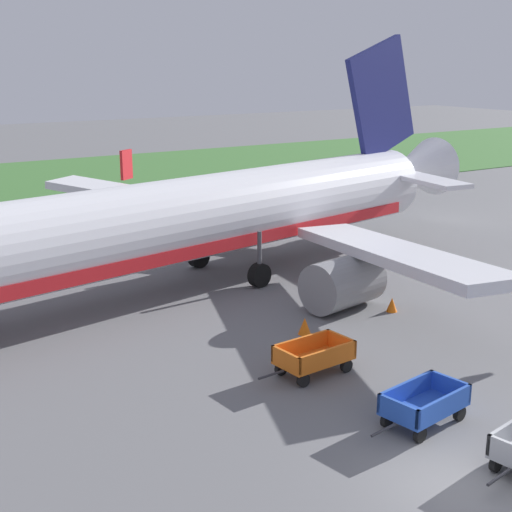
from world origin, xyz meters
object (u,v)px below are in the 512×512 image
object	(u,v)px
traffic_cone_near_plane	(392,305)
baggage_cart_fourth_in_row	(314,357)
baggage_cart_third_in_row	(424,404)
airplane	(203,218)
traffic_cone_mid_apron	(305,326)

from	to	relation	value
traffic_cone_near_plane	baggage_cart_fourth_in_row	bearing A→B (deg)	-152.95
baggage_cart_third_in_row	baggage_cart_fourth_in_row	size ratio (longest dim) A/B	1.01
airplane	baggage_cart_third_in_row	distance (m)	15.58
baggage_cart_fourth_in_row	traffic_cone_mid_apron	world-z (taller)	baggage_cart_fourth_in_row
baggage_cart_fourth_in_row	traffic_cone_mid_apron	xyz separation A→B (m)	(1.86, 3.08, -0.28)
baggage_cart_fourth_in_row	traffic_cone_near_plane	xyz separation A→B (m)	(6.39, 3.26, -0.31)
baggage_cart_fourth_in_row	traffic_cone_mid_apron	size ratio (longest dim) A/B	5.55
airplane	baggage_cart_fourth_in_row	world-z (taller)	airplane
traffic_cone_near_plane	traffic_cone_mid_apron	size ratio (longest dim) A/B	0.91
traffic_cone_near_plane	traffic_cone_mid_apron	world-z (taller)	traffic_cone_mid_apron
airplane	baggage_cart_third_in_row	xyz separation A→B (m)	(-1.15, -15.34, -2.45)
baggage_cart_third_in_row	baggage_cart_fourth_in_row	world-z (taller)	same
airplane	baggage_cart_third_in_row	size ratio (longest dim) A/B	10.35
airplane	baggage_cart_fourth_in_row	size ratio (longest dim) A/B	10.41
baggage_cart_third_in_row	traffic_cone_mid_apron	size ratio (longest dim) A/B	5.58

